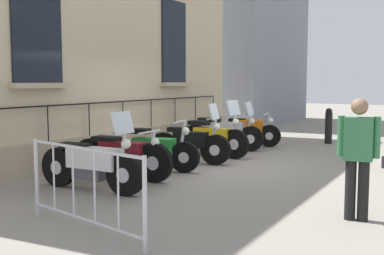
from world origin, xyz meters
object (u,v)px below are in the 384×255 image
at_px(motorcycle_maroon, 122,155).
at_px(pedestrian_standing, 358,152).
at_px(motorcycle_white, 92,165).
at_px(motorcycle_silver, 223,133).
at_px(motorcycle_green, 152,150).
at_px(crowd_barrier, 84,186).
at_px(motorcycle_black, 190,145).
at_px(motorcycle_orange, 248,131).
at_px(bollard, 329,126).
at_px(motorcycle_yellow, 211,138).

bearing_deg(motorcycle_maroon, pedestrian_standing, -7.66).
bearing_deg(motorcycle_white, motorcycle_silver, 92.02).
relative_size(motorcycle_green, pedestrian_standing, 1.27).
bearing_deg(motorcycle_maroon, crowd_barrier, -59.91).
relative_size(motorcycle_green, motorcycle_black, 1.06).
height_order(motorcycle_maroon, motorcycle_orange, motorcycle_orange).
bearing_deg(motorcycle_green, motorcycle_black, 77.86).
distance_m(motorcycle_maroon, motorcycle_black, 2.09).
relative_size(motorcycle_white, bollard, 2.01).
height_order(motorcycle_green, motorcycle_silver, motorcycle_silver).
xyz_separation_m(motorcycle_maroon, motorcycle_silver, (0.01, 4.29, 0.02)).
height_order(crowd_barrier, pedestrian_standing, pedestrian_standing).
bearing_deg(motorcycle_orange, motorcycle_silver, -102.95).
relative_size(motorcycle_green, motorcycle_silver, 0.93).
bearing_deg(crowd_barrier, motorcycle_orange, 99.28).
xyz_separation_m(motorcycle_black, motorcycle_silver, (-0.26, 2.21, 0.03)).
bearing_deg(motorcycle_maroon, motorcycle_black, 82.71).
xyz_separation_m(motorcycle_white, crowd_barrier, (1.38, -1.68, 0.12)).
distance_m(motorcycle_black, motorcycle_silver, 2.23).
distance_m(motorcycle_white, motorcycle_silver, 5.33).
height_order(motorcycle_maroon, motorcycle_black, motorcycle_black).
bearing_deg(motorcycle_silver, motorcycle_maroon, -90.14).
bearing_deg(motorcycle_black, pedestrian_standing, -33.16).
distance_m(motorcycle_maroon, crowd_barrier, 3.14).
distance_m(motorcycle_maroon, motorcycle_yellow, 3.16).
relative_size(motorcycle_orange, bollard, 1.82).
xyz_separation_m(motorcycle_maroon, motorcycle_green, (0.03, 0.97, -0.02)).
height_order(motorcycle_white, motorcycle_maroon, motorcycle_white).
bearing_deg(motorcycle_white, motorcycle_yellow, 89.33).
height_order(motorcycle_green, motorcycle_yellow, motorcycle_yellow).
distance_m(motorcycle_green, motorcycle_silver, 3.32).
height_order(motorcycle_white, motorcycle_black, same).
distance_m(crowd_barrier, pedestrian_standing, 3.51).
relative_size(motorcycle_silver, crowd_barrier, 1.00).
bearing_deg(crowd_barrier, motorcycle_silver, 102.59).
xyz_separation_m(crowd_barrier, pedestrian_standing, (2.76, 2.14, 0.33)).
bearing_deg(motorcycle_orange, motorcycle_black, -89.83).
height_order(bollard, pedestrian_standing, pedestrian_standing).
xyz_separation_m(bollard, pedestrian_standing, (2.22, -7.58, 0.37)).
relative_size(motorcycle_maroon, motorcycle_yellow, 1.06).
distance_m(motorcycle_yellow, bollard, 4.29).
bearing_deg(pedestrian_standing, motorcycle_white, -173.70).
xyz_separation_m(motorcycle_black, crowd_barrier, (1.31, -4.80, 0.14)).
distance_m(motorcycle_silver, motorcycle_orange, 1.09).
height_order(motorcycle_yellow, crowd_barrier, motorcycle_yellow).
xyz_separation_m(motorcycle_yellow, motorcycle_orange, (0.01, 2.21, -0.03)).
distance_m(motorcycle_black, bollard, 5.26).
distance_m(motorcycle_orange, pedestrian_standing, 7.22).
relative_size(motorcycle_yellow, crowd_barrier, 0.95).
xyz_separation_m(motorcycle_green, motorcycle_silver, (-0.02, 3.32, 0.04)).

